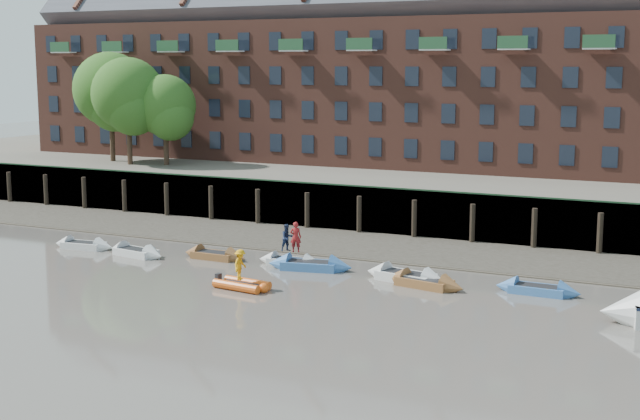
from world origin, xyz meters
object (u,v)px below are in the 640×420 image
Objects in this scene: rowboat_1 at (136,252)px; rowboat_3 at (290,262)px; rowboat_2 at (215,255)px; person_rower_b at (287,238)px; rowboat_4 at (310,265)px; rib_tender at (244,285)px; rowboat_0 at (84,245)px; rowboat_6 at (424,283)px; rowboat_7 at (538,290)px; rowboat_5 at (406,277)px; person_rower_a at (296,237)px; person_rib_crew at (240,265)px.

rowboat_1 is 9.82m from rowboat_3.
rowboat_2 is 4.85m from person_rower_b.
rib_tender is (-1.13, -5.45, -0.02)m from rowboat_4.
rowboat_1 is (4.32, -0.33, 0.01)m from rowboat_0.
rowboat_0 is 15.54m from rowboat_4.
rowboat_6 is at bearing -63.98° from person_rower_b.
rowboat_7 is at bearing -10.10° from rowboat_4.
rib_tender is 1.99× the size of person_rower_b.
rowboat_0 is at bearing 170.02° from rib_tender.
rowboat_2 is 13.62m from rowboat_6.
rowboat_5 is 1.08× the size of rowboat_6.
rowboat_3 is 1.64m from rowboat_4.
rowboat_0 is at bearing -12.51° from person_rower_a.
rowboat_4 is at bearing -176.22° from rowboat_6.
rowboat_1 is 0.88× the size of rowboat_4.
rowboat_5 is 8.74m from rib_tender.
rowboat_7 is (6.95, 0.42, -0.03)m from rowboat_5.
rowboat_3 is 0.86× the size of rowboat_6.
rowboat_6 is at bearing -167.52° from rowboat_7.
person_rib_crew is (14.22, -4.57, 1.08)m from rowboat_0.
rowboat_0 is 4.33m from rowboat_1.
rowboat_2 is 1.36× the size of rib_tender.
rowboat_4 reaches higher than rowboat_3.
person_rib_crew is at bearing -89.31° from rowboat_3.
person_rower_b is at bearing 8.54° from rowboat_2.
rowboat_0 is 9.16m from rowboat_2.
person_rower_b is at bearing 21.12° from rowboat_1.
person_rib_crew reaches higher than rib_tender.
rowboat_6 is (8.71, -1.51, 0.03)m from rowboat_3.
rowboat_7 is 15.26m from person_rib_crew.
person_rib_crew is (-14.12, -5.70, 1.08)m from rowboat_7.
rowboat_0 is 0.91× the size of rowboat_6.
rowboat_0 is at bearing -175.58° from rowboat_3.
rowboat_7 is 2.74× the size of person_rower_b.
rowboat_0 is 0.84× the size of rowboat_4.
person_rib_crew is (9.90, -4.24, 1.08)m from rowboat_1.
rowboat_2 reaches higher than rowboat_3.
rowboat_1 is at bearing -167.63° from rowboat_6.
rowboat_3 is (13.97, 1.50, -0.01)m from rowboat_0.
rowboat_2 is at bearing 0.77° from rowboat_0.
rowboat_3 is 6.17m from person_rib_crew.
rowboat_3 is at bearing 179.55° from rowboat_7.
rib_tender is (10.06, -4.18, 0.01)m from rowboat_1.
rowboat_1 is 10.83m from person_rib_crew.
person_rower_b reaches higher than person_rib_crew.
person_rower_a is at bearing 141.91° from rowboat_4.
rowboat_3 is 1.40m from person_rower_b.
rib_tender is (14.38, -4.50, 0.02)m from rowboat_0.
rowboat_0 is at bearing -176.71° from rowboat_7.
rib_tender is at bearing 72.08° from person_rower_a.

